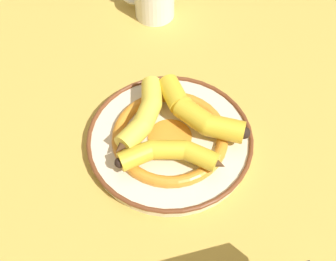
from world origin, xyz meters
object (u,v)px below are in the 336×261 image
(banana_b, at_px, (168,154))
(banana_c, at_px, (142,115))
(decorative_bowl, at_px, (168,138))
(banana_a, at_px, (193,111))

(banana_b, height_order, banana_c, banana_c)
(decorative_bowl, bearing_deg, banana_c, 66.79)
(banana_a, bearing_deg, banana_c, -132.27)
(decorative_bowl, distance_m, banana_c, 0.06)
(banana_a, relative_size, banana_b, 0.91)
(decorative_bowl, height_order, banana_b, banana_b)
(banana_b, bearing_deg, banana_a, -116.24)
(decorative_bowl, height_order, banana_a, banana_a)
(banana_a, bearing_deg, decorative_bowl, -102.02)
(banana_a, height_order, banana_b, banana_a)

